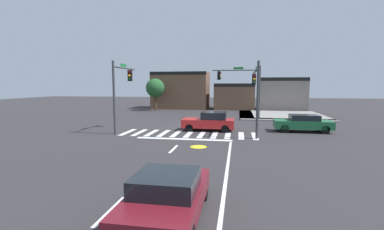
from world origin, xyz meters
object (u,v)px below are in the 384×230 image
traffic_signal_southwest (122,84)px  car_green (303,123)px  roadside_tree (155,88)px  car_maroon (167,195)px  traffic_signal_southeast (256,86)px  traffic_signal_northeast (242,83)px  car_red (210,121)px

traffic_signal_southwest → car_green: bearing=-82.0°
roadside_tree → car_maroon: bearing=-72.0°
traffic_signal_southeast → traffic_signal_northeast: bearing=6.3°
car_maroon → car_red: bearing=1.5°
traffic_signal_northeast → traffic_signal_southwest: 13.77m
traffic_signal_northeast → traffic_signal_southeast: traffic_signal_northeast is taller
traffic_signal_southwest → car_red: 7.84m
traffic_signal_southeast → traffic_signal_southwest: traffic_signal_southwest is taller
car_green → roadside_tree: bearing=-42.4°
traffic_signal_southeast → traffic_signal_southwest: 10.75m
traffic_signal_northeast → traffic_signal_southeast: size_ratio=1.05×
traffic_signal_southeast → car_maroon: bearing=167.3°
car_green → car_red: size_ratio=1.04×
traffic_signal_southwest → car_maroon: bearing=-151.4°
traffic_signal_northeast → traffic_signal_southeast: (0.98, -8.94, -0.35)m
traffic_signal_northeast → car_red: traffic_signal_northeast is taller
car_green → car_red: bearing=5.0°
car_green → roadside_tree: 23.77m
traffic_signal_northeast → car_green: bearing=122.4°
traffic_signal_southwest → car_maroon: traffic_signal_southwest is taller
car_maroon → car_red: 15.06m
car_red → car_green: bearing=-175.0°
traffic_signal_southwest → car_maroon: (7.46, -13.65, -3.18)m
traffic_signal_northeast → car_red: size_ratio=1.39×
traffic_signal_southeast → car_maroon: 15.12m
traffic_signal_northeast → traffic_signal_southeast: 9.00m
traffic_signal_southeast → car_green: traffic_signal_southeast is taller
traffic_signal_southeast → roadside_tree: traffic_signal_southeast is taller
roadside_tree → traffic_signal_southwest: bearing=-81.0°
traffic_signal_northeast → car_green: traffic_signal_northeast is taller
car_maroon → car_green: bearing=-24.4°
traffic_signal_northeast → car_red: (-2.66, -8.33, -3.30)m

